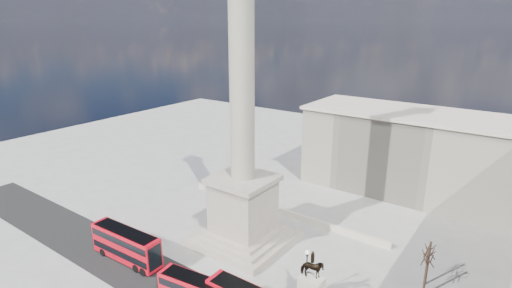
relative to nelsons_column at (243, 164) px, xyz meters
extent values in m
plane|color=#A3A19A|center=(0.00, -5.00, -12.92)|extent=(180.00, 180.00, 0.00)
cube|color=#A79A8B|center=(0.00, 0.00, -12.42)|extent=(14.00, 14.00, 1.00)
cube|color=#A79A8B|center=(0.00, 0.00, -11.67)|extent=(12.00, 12.00, 0.50)
cube|color=#A79A8B|center=(0.00, 0.00, -11.17)|extent=(10.00, 10.00, 0.50)
cube|color=#A79A8B|center=(0.00, 0.00, -6.92)|extent=(8.00, 8.00, 8.00)
cube|color=#A79A8B|center=(0.00, 0.00, -2.52)|extent=(9.00, 9.00, 0.80)
cylinder|color=#9E9883|center=(0.00, 0.00, 14.88)|extent=(3.60, 3.60, 34.00)
cube|color=beige|center=(0.00, 11.00, -12.37)|extent=(40.00, 0.60, 1.10)
cube|color=#BFB49C|center=(20.00, 35.00, -4.92)|extent=(50.00, 16.00, 16.00)
cube|color=beige|center=(20.00, 35.00, 3.38)|extent=(51.00, 17.00, 0.60)
cube|color=red|center=(-10.26, -14.42, -10.33)|extent=(12.08, 3.18, 4.41)
cube|color=black|center=(-10.26, -14.42, -11.12)|extent=(11.60, 3.22, 0.98)
cube|color=black|center=(-10.26, -14.42, -9.16)|extent=(11.60, 3.22, 0.98)
cube|color=black|center=(-10.26, -14.42, -8.09)|extent=(10.87, 2.86, 0.07)
cylinder|color=black|center=(-14.21, -14.57, -12.32)|extent=(1.31, 2.89, 1.20)
cylinder|color=black|center=(-6.91, -14.29, -12.32)|extent=(1.31, 2.89, 1.20)
cylinder|color=black|center=(-5.47, -14.24, -12.32)|extent=(1.31, 2.89, 1.20)
cube|color=black|center=(5.94, -16.03, -9.49)|extent=(10.75, 3.94, 0.90)
cube|color=black|center=(5.94, -16.03, -8.51)|extent=(10.06, 3.55, 0.06)
cylinder|color=black|center=(14.70, -6.19, -9.86)|extent=(0.16, 0.16, 6.12)
cylinder|color=black|center=(14.70, -6.19, -6.90)|extent=(0.31, 0.31, 0.31)
sphere|color=silver|center=(14.70, -6.19, -6.54)|extent=(0.57, 0.57, 0.57)
imported|color=black|center=(16.01, -7.30, -7.78)|extent=(3.13, 2.22, 2.41)
cylinder|color=black|center=(16.01, -7.30, -6.28)|extent=(0.45, 0.45, 1.07)
sphere|color=black|center=(16.01, -7.30, -5.53)|extent=(0.32, 0.32, 0.32)
cylinder|color=#332319|center=(26.74, 2.75, -9.48)|extent=(0.32, 0.32, 6.88)
cylinder|color=#332319|center=(26.40, 5.29, -9.74)|extent=(0.27, 0.27, 6.35)
camera|label=1|loc=(34.63, -44.51, 20.57)|focal=28.00mm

